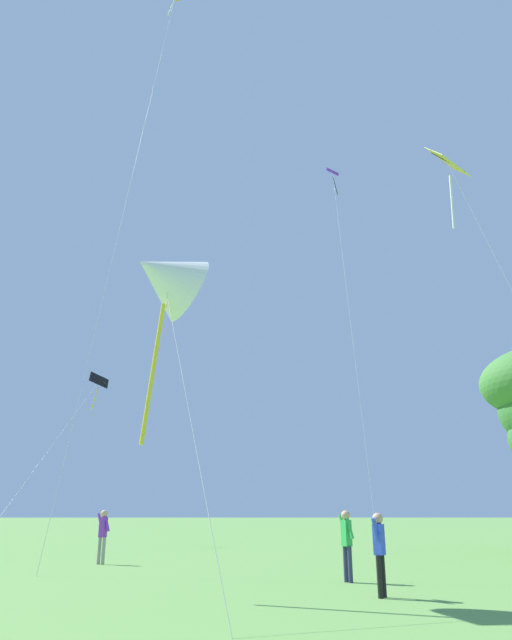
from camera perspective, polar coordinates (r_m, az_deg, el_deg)
name	(u,v)px	position (r m, az deg, el deg)	size (l,w,h in m)	color
kite_purple_streamer	(335,194)	(40.35, 7.87, 12.21)	(1.31, 11.06, 24.97)	purple
kite_black_large	(95,388)	(33.68, -15.67, -6.51)	(2.05, 10.51, 9.24)	black
kite_white_distant	(165,277)	(13.64, -9.00, 4.18)	(2.95, 5.32, 7.79)	white
kite_yellow_diamond	(451,178)	(31.17, 18.77, 13.16)	(4.39, 5.61, 19.26)	yellow
person_in_blue_jacket	(347,539)	(14.79, 8.97, -20.60)	(0.32, 0.48, 1.59)	#2D3351
person_with_spool	(103,531)	(20.19, -14.93, -19.57)	(0.51, 0.29, 1.62)	gray
person_far_back	(379,546)	(12.31, 12.12, -21.03)	(0.36, 0.44, 1.54)	black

